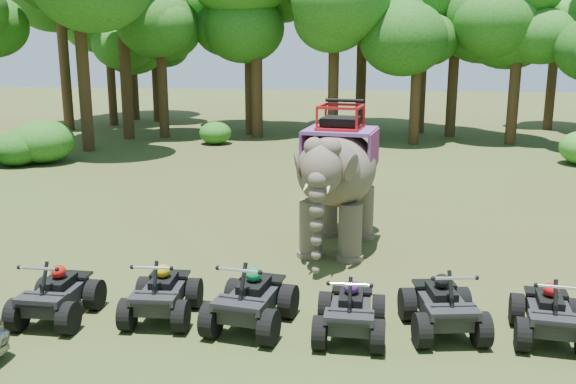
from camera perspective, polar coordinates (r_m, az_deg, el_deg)
name	(u,v)px	position (r m, az deg, el deg)	size (l,w,h in m)	color
ground	(281,291)	(13.87, -0.60, -8.81)	(110.00, 110.00, 0.00)	#47381E
elephant	(339,176)	(16.27, 4.54, 1.42)	(1.96, 4.46, 3.75)	brown
atv_0	(56,288)	(13.11, -19.94, -8.01)	(1.26, 1.72, 1.28)	black
atv_1	(162,287)	(12.63, -11.18, -8.28)	(1.25, 1.72, 1.27)	black
atv_2	(251,292)	(12.04, -3.31, -8.87)	(1.36, 1.86, 1.38)	black
atv_3	(351,304)	(11.71, 5.59, -9.88)	(1.24, 1.70, 1.26)	black
atv_4	(444,299)	(12.15, 13.66, -9.19)	(1.30, 1.78, 1.32)	black
atv_5	(551,307)	(12.46, 22.32, -9.42)	(1.24, 1.70, 1.26)	black
tree_0	(334,60)	(33.72, 4.09, 11.62)	(5.85, 5.85, 8.36)	#195114
tree_1	(416,72)	(33.09, 11.34, 10.42)	(5.09, 5.09, 7.28)	#195114
tree_2	(516,63)	(34.40, 19.63, 10.76)	(5.71, 5.71, 8.16)	#195114
tree_25	(82,54)	(31.97, -17.84, 11.60)	(6.38, 6.38, 9.12)	#195114
tree_26	(162,65)	(35.53, -11.16, 10.98)	(5.40, 5.40, 7.71)	#195114
tree_27	(249,65)	(36.04, -3.45, 11.24)	(5.40, 5.40, 7.72)	#195114
tree_28	(256,39)	(34.92, -2.83, 13.43)	(7.33, 7.33, 10.47)	#195114
tree_29	(124,44)	(35.33, -14.39, 12.65)	(7.00, 7.00, 9.99)	#195114
tree_30	(362,46)	(38.61, 6.59, 12.74)	(6.74, 6.74, 9.63)	#195114
tree_32	(63,47)	(39.80, -19.35, 12.04)	(6.67, 6.67, 9.53)	#195114
tree_33	(454,57)	(36.31, 14.56, 11.52)	(5.99, 5.99, 8.56)	#195114
tree_34	(553,62)	(40.87, 22.53, 10.65)	(5.53, 5.53, 7.89)	#195114
tree_35	(249,38)	(37.98, -3.45, 13.48)	(7.37, 7.37, 10.53)	#195114
tree_36	(110,67)	(41.39, -15.50, 10.67)	(5.00, 5.00, 7.14)	#195114
tree_37	(423,35)	(37.35, 11.89, 13.53)	(7.66, 7.66, 10.94)	#195114
tree_38	(155,65)	(42.80, -11.71, 11.00)	(5.04, 5.04, 7.21)	#195114
tree_39	(131,40)	(43.92, -13.79, 13.03)	(7.27, 7.27, 10.38)	#195114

